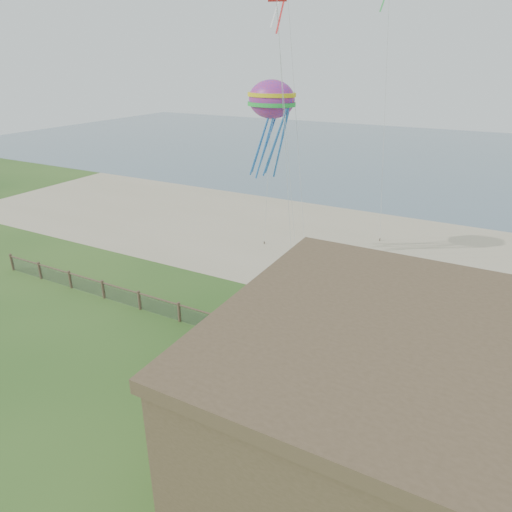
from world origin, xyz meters
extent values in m
plane|color=#2A521C|center=(0.00, 0.00, 0.00)|extent=(160.00, 160.00, 0.00)
cube|color=tan|center=(0.00, 22.00, 0.00)|extent=(72.00, 20.00, 0.02)
cube|color=slate|center=(0.00, 66.00, 0.00)|extent=(160.00, 68.00, 0.02)
cube|color=brown|center=(13.00, -1.00, 3.50)|extent=(15.00, 10.00, 7.00)
cube|color=#50382E|center=(13.00, 5.00, 0.25)|extent=(15.00, 2.00, 0.50)
camera|label=1|loc=(11.83, -12.12, 14.00)|focal=32.00mm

